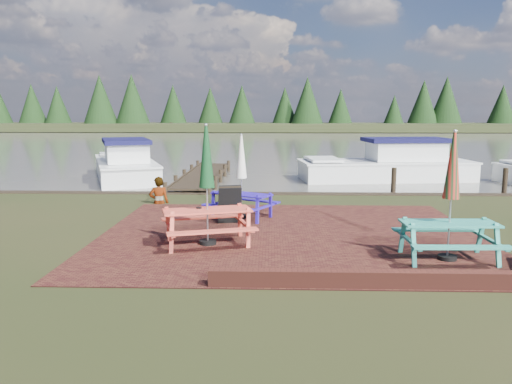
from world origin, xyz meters
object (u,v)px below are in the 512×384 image
object	(u,v)px
picnic_table_teal	(450,216)
picnic_table_red	(207,204)
chalkboard	(230,204)
jetty	(203,175)
boat_jetty	(126,166)
boat_near	(389,167)
person	(158,177)
picnic_table_blue	(242,189)

from	to	relation	value
picnic_table_teal	picnic_table_red	distance (m)	5.01
chalkboard	jetty	size ratio (longest dim) A/B	0.11
boat_jetty	boat_near	world-z (taller)	boat_near
chalkboard	jetty	distance (m)	9.28
picnic_table_teal	chalkboard	xyz separation A→B (m)	(-4.59, 3.19, -0.39)
person	picnic_table_teal	bearing A→B (deg)	132.52
picnic_table_red	person	size ratio (longest dim) A/B	1.55
picnic_table_red	picnic_table_blue	bearing A→B (deg)	61.81
picnic_table_red	jetty	size ratio (longest dim) A/B	0.29
chalkboard	boat_near	xyz separation A→B (m)	(6.44, 9.95, -0.08)
boat_near	person	size ratio (longest dim) A/B	4.70
picnic_table_blue	jetty	xyz separation A→B (m)	(-2.23, 8.45, -0.69)
picnic_table_blue	boat_near	bearing A→B (deg)	85.88
picnic_table_teal	jetty	distance (m)	13.91
picnic_table_red	boat_near	world-z (taller)	picnic_table_red
jetty	boat_jetty	size ratio (longest dim) A/B	1.20
picnic_table_blue	person	xyz separation A→B (m)	(-2.79, 2.15, 0.05)
jetty	boat_jetty	xyz separation A→B (m)	(-3.72, 0.78, 0.31)
picnic_table_teal	jetty	bearing A→B (deg)	116.97
jetty	person	bearing A→B (deg)	-95.13
chalkboard	picnic_table_red	bearing A→B (deg)	-113.23
picnic_table_blue	person	world-z (taller)	picnic_table_blue
picnic_table_blue	boat_jetty	bearing A→B (deg)	152.17
boat_jetty	person	world-z (taller)	person
picnic_table_teal	picnic_table_blue	world-z (taller)	picnic_table_teal
boat_jetty	picnic_table_teal	bearing A→B (deg)	-72.71
picnic_table_red	person	world-z (taller)	picnic_table_red
picnic_table_red	boat_jetty	distance (m)	13.18
jetty	boat_near	distance (m)	8.46
picnic_table_red	jetty	distance (m)	11.39
boat_jetty	person	xyz separation A→B (m)	(3.15, -7.08, 0.43)
jetty	person	world-z (taller)	person
person	boat_jetty	bearing A→B (deg)	-73.57
chalkboard	boat_jetty	size ratio (longest dim) A/B	0.13
picnic_table_red	picnic_table_blue	distance (m)	2.86
picnic_table_blue	chalkboard	size ratio (longest dim) A/B	2.36
chalkboard	picnic_table_blue	bearing A→B (deg)	52.03
picnic_table_blue	chalkboard	bearing A→B (deg)	-83.66
picnic_table_teal	person	world-z (taller)	picnic_table_teal
chalkboard	boat_near	bearing A→B (deg)	42.16
chalkboard	picnic_table_teal	bearing A→B (deg)	-49.71
chalkboard	jetty	xyz separation A→B (m)	(-1.97, 9.06, -0.39)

